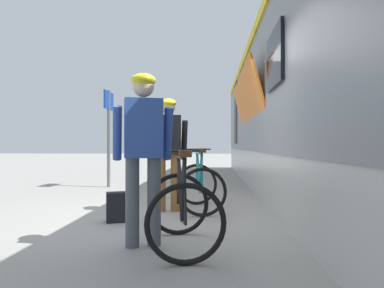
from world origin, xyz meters
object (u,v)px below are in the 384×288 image
Objects in this scene: train_car at (376,82)px; backpack_on_platform at (117,207)px; cyclist_far_in_blue at (143,143)px; cyclist_near_in_dark at (168,144)px; platform_sign_post at (109,122)px; bicycle_far_black at (181,208)px; bicycle_near_teal at (199,185)px.

train_car reaches higher than backpack_on_platform.
cyclist_near_in_dark is at bearing 89.33° from cyclist_far_in_blue.
cyclist_far_in_blue is 5.28m from platform_sign_post.
bicycle_far_black is 1.50m from backpack_on_platform.
cyclist_near_in_dark reaches higher than bicycle_near_teal.
cyclist_near_in_dark is 0.73× the size of platform_sign_post.
cyclist_far_in_blue is at bearing -90.67° from cyclist_near_in_dark.
backpack_on_platform is (-0.59, -0.78, -0.85)m from cyclist_near_in_dark.
bicycle_near_teal is 0.48× the size of platform_sign_post.
bicycle_far_black is 2.92× the size of backpack_on_platform.
cyclist_near_in_dark is 1.00× the size of cyclist_far_in_blue.
platform_sign_post reaches higher than bicycle_near_teal.
backpack_on_platform is at bearing -127.11° from cyclist_near_in_dark.
bicycle_far_black is at bearing -65.69° from platform_sign_post.
bicycle_near_teal is at bearing 86.81° from bicycle_far_black.
bicycle_far_black is at bearing -7.08° from cyclist_far_in_blue.
train_car reaches higher than bicycle_near_teal.
bicycle_near_teal is at bearing 12.23° from cyclist_near_in_dark.
bicycle_near_teal reaches higher than backpack_on_platform.
train_car reaches higher than cyclist_far_in_blue.
train_car is 4.13m from backpack_on_platform.
bicycle_far_black is at bearing -147.32° from train_car.
cyclist_far_in_blue reaches higher than backpack_on_platform.
platform_sign_post is (-4.95, 3.22, -0.34)m from train_car.
cyclist_far_in_blue is at bearing -151.44° from train_car.
train_car is 3.65m from cyclist_far_in_blue.
train_car is 18.53× the size of bicycle_near_teal.
backpack_on_platform is (-1.08, -0.89, -0.20)m from bicycle_near_teal.
bicycle_near_teal is 2.02m from bicycle_far_black.
platform_sign_post is (-1.87, 3.04, 0.57)m from cyclist_near_in_dark.
platform_sign_post is at bearing 146.97° from train_car.
cyclist_far_in_blue is 0.73× the size of platform_sign_post.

